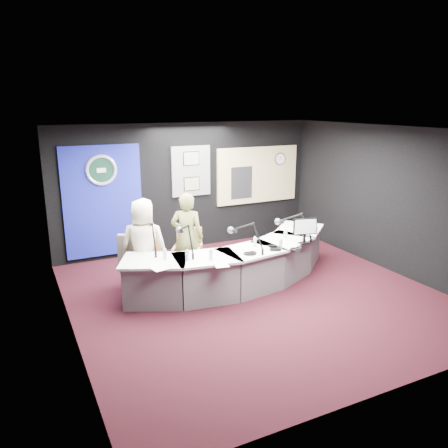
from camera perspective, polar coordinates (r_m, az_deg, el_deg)
name	(u,v)px	position (r m, az deg, el deg)	size (l,w,h in m)	color
ground	(255,295)	(7.86, 3.92, -8.98)	(6.00, 6.00, 0.00)	black
ceiling	(258,130)	(7.19, 4.33, 11.85)	(6.00, 6.00, 0.02)	silver
wall_back	(189,187)	(10.05, -4.49, 4.74)	(6.00, 0.02, 2.80)	black
wall_front	(397,279)	(5.15, 21.13, -6.48)	(6.00, 0.02, 2.80)	black
wall_left	(65,240)	(6.49, -19.52, -1.94)	(0.02, 6.00, 2.80)	black
wall_right	(391,200)	(9.24, 20.46, 2.91)	(0.02, 6.00, 2.80)	black
broadcast_desk	(238,265)	(8.14, 1.73, -5.22)	(4.50, 1.90, 0.75)	silver
backdrop_panel	(103,202)	(9.53, -15.10, 2.77)	(1.60, 0.05, 2.30)	navy
agency_seal	(101,170)	(9.38, -15.32, 6.60)	(0.63, 0.63, 0.07)	silver
seal_center	(101,170)	(9.38, -15.33, 6.60)	(0.48, 0.48, 0.01)	black
pinboard	(191,171)	(9.98, -4.20, 6.71)	(0.90, 0.04, 1.10)	slate
framed_photo_upper	(191,159)	(9.91, -4.17, 8.29)	(0.34, 0.02, 0.27)	gray
framed_photo_lower	(192,184)	(10.00, -4.11, 5.10)	(0.34, 0.02, 0.27)	gray
booth_window_frame	(258,175)	(10.75, 4.30, 6.24)	(2.12, 0.06, 1.32)	#C8B77D
booth_glow	(258,175)	(10.74, 4.33, 6.23)	(2.00, 0.02, 1.20)	beige
equipment_rack	(242,183)	(10.53, 2.24, 5.26)	(0.55, 0.02, 0.75)	black
wall_clock	(280,159)	(10.99, 7.15, 8.20)	(0.28, 0.28, 0.01)	white
armchair_left	(145,266)	(8.04, -10.03, -5.30)	(0.48, 0.48, 0.86)	#B18151
armchair_right	(187,253)	(8.36, -4.66, -3.74)	(0.57, 0.57, 1.01)	#B18151
draped_jacket	(132,254)	(8.13, -11.59, -3.74)	(0.50, 0.10, 0.70)	#6B685B
person_man	(144,245)	(7.91, -10.16, -2.65)	(0.80, 0.52, 1.64)	#F1E4C1
person_woman	(187,237)	(8.27, -4.71, -1.65)	(0.60, 0.40, 1.65)	olive
computer_monitor	(305,226)	(8.15, 10.20, -0.30)	(0.47, 0.03, 0.32)	black
desk_phone	(275,249)	(7.80, 6.54, -3.13)	(0.18, 0.15, 0.05)	black
headphones_near	(296,249)	(7.86, 9.13, -3.13)	(0.24, 0.24, 0.04)	black
headphones_far	(250,253)	(7.56, 3.33, -3.71)	(0.22, 0.22, 0.04)	black
paper_stack	(158,268)	(7.02, -8.41, -5.50)	(0.22, 0.31, 0.00)	white
notepad	(221,264)	(7.09, -0.43, -5.13)	(0.21, 0.31, 0.00)	white
boom_mic_a	(151,235)	(7.68, -9.24, -1.37)	(0.17, 0.74, 0.60)	black
boom_mic_b	(186,237)	(7.51, -4.87, -1.62)	(0.16, 0.74, 0.60)	black
boom_mic_c	(246,235)	(7.58, 2.86, -1.40)	(0.46, 0.64, 0.60)	black
boom_mic_d	(294,225)	(8.30, 8.91, -0.12)	(0.56, 0.55, 0.60)	black
water_bottles	(251,243)	(7.84, 3.45, -2.46)	(3.13, 0.53, 0.18)	silver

